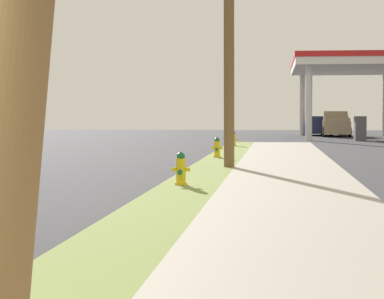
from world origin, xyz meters
The scene contains 6 objects.
fire_hydrant_second centered at (0.50, 13.62, 0.45)m, with size 0.42×0.38×0.74m.
fire_hydrant_third centered at (0.46, 24.56, 0.45)m, with size 0.42×0.37×0.74m.
fire_hydrant_fourth centered at (0.50, 34.80, 0.45)m, with size 0.42×0.38×0.74m.
utility_pole_midground centered at (1.21, 19.53, 4.29)m, with size 0.96×1.18×8.17m.
car_navy_by_near_pump centered at (6.09, 59.24, 0.72)m, with size 2.22×4.62×1.57m.
truck_tan_at_forecourt centered at (7.28, 56.20, 0.91)m, with size 2.25×5.45×1.97m.
Camera 1 is at (2.63, -3.09, 1.71)m, focal length 69.83 mm.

